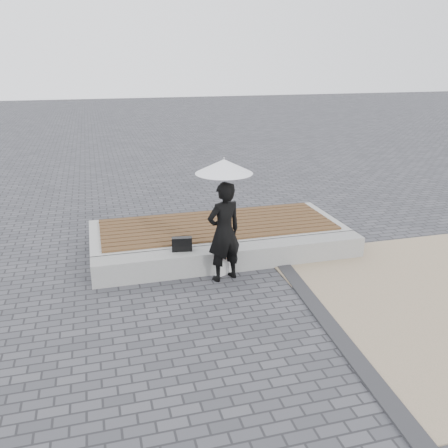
{
  "coord_description": "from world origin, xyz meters",
  "views": [
    {
      "loc": [
        -2.29,
        -6.02,
        3.62
      ],
      "look_at": [
        -0.3,
        1.2,
        1.0
      ],
      "focal_mm": 38.44,
      "sensor_mm": 36.0,
      "label": 1
    }
  ],
  "objects_px": {
    "seating_ledge": "(234,257)",
    "handbag": "(182,244)",
    "woman": "(224,232)",
    "canvas_tote": "(224,265)",
    "parasol": "(224,166)"
  },
  "relations": [
    {
      "from": "woman",
      "to": "parasol",
      "type": "height_order",
      "value": "parasol"
    },
    {
      "from": "seating_ledge",
      "to": "handbag",
      "type": "distance_m",
      "value": 0.99
    },
    {
      "from": "parasol",
      "to": "handbag",
      "type": "bearing_deg",
      "value": 142.77
    },
    {
      "from": "seating_ledge",
      "to": "handbag",
      "type": "xyz_separation_m",
      "value": [
        -0.93,
        0.08,
        0.32
      ]
    },
    {
      "from": "seating_ledge",
      "to": "handbag",
      "type": "bearing_deg",
      "value": 175.29
    },
    {
      "from": "parasol",
      "to": "canvas_tote",
      "type": "xyz_separation_m",
      "value": [
        0.05,
        0.2,
        -1.8
      ]
    },
    {
      "from": "seating_ledge",
      "to": "woman",
      "type": "relative_size",
      "value": 2.91
    },
    {
      "from": "canvas_tote",
      "to": "seating_ledge",
      "type": "bearing_deg",
      "value": 16.23
    },
    {
      "from": "woman",
      "to": "parasol",
      "type": "xyz_separation_m",
      "value": [
        0.0,
        0.0,
        1.11
      ]
    },
    {
      "from": "woman",
      "to": "canvas_tote",
      "type": "xyz_separation_m",
      "value": [
        0.05,
        0.2,
        -0.69
      ]
    },
    {
      "from": "seating_ledge",
      "to": "parasol",
      "type": "distance_m",
      "value": 1.84
    },
    {
      "from": "seating_ledge",
      "to": "canvas_tote",
      "type": "xyz_separation_m",
      "value": [
        -0.25,
        -0.21,
        -0.03
      ]
    },
    {
      "from": "woman",
      "to": "canvas_tote",
      "type": "height_order",
      "value": "woman"
    },
    {
      "from": "seating_ledge",
      "to": "woman",
      "type": "bearing_deg",
      "value": -126.84
    },
    {
      "from": "woman",
      "to": "handbag",
      "type": "height_order",
      "value": "woman"
    }
  ]
}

